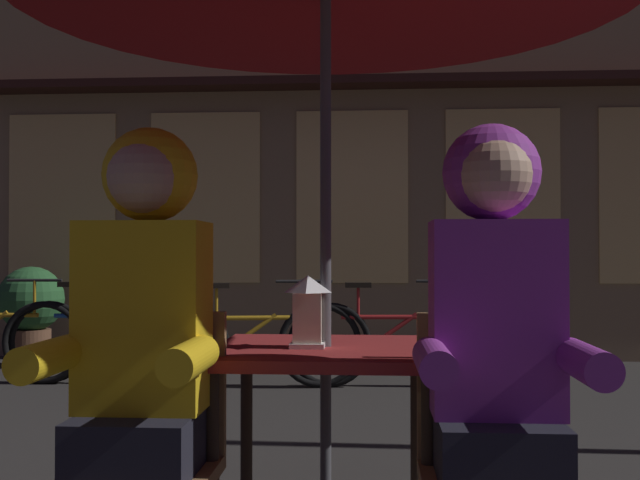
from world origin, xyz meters
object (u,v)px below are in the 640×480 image
object	(u,v)px
cafe_table	(326,378)
bicycle_third	(253,344)
potted_plant	(31,307)
person_right_hooded	(496,327)
chair_left	(147,450)
bicycle_fourth	(394,343)
person_left_hooded	(142,325)
bicycle_second	(106,341)
chair_right	(494,456)
lantern	(308,310)

from	to	relation	value
cafe_table	bicycle_third	world-z (taller)	bicycle_third
cafe_table	potted_plant	bearing A→B (deg)	124.10
person_right_hooded	potted_plant	bearing A→B (deg)	125.63
bicycle_third	chair_left	bearing A→B (deg)	-85.71
chair_left	bicycle_fourth	world-z (taller)	chair_left
chair_left	person_right_hooded	size ratio (longest dim) A/B	0.62
person_right_hooded	potted_plant	xyz separation A→B (m)	(-3.47, 4.85, -0.30)
person_left_hooded	person_right_hooded	world-z (taller)	same
chair_left	person_right_hooded	world-z (taller)	person_right_hooded
person_left_hooded	bicycle_second	bearing A→B (deg)	110.64
cafe_table	chair_left	xyz separation A→B (m)	(-0.48, -0.37, -0.15)
cafe_table	bicycle_fourth	xyz separation A→B (m)	(0.32, 3.53, -0.29)
potted_plant	person_right_hooded	bearing A→B (deg)	-54.37
chair_right	bicycle_third	size ratio (longest dim) A/B	0.52
lantern	potted_plant	distance (m)	5.35
bicycle_second	potted_plant	size ratio (longest dim) A/B	1.83
chair_right	bicycle_fourth	bearing A→B (deg)	92.31
chair_left	chair_right	bearing A→B (deg)	0.00
bicycle_fourth	potted_plant	world-z (taller)	potted_plant
chair_right	person_right_hooded	bearing A→B (deg)	-90.00
lantern	person_left_hooded	bearing A→B (deg)	-137.32
bicycle_second	person_left_hooded	bearing A→B (deg)	-69.36
cafe_table	chair_left	size ratio (longest dim) A/B	0.85
cafe_table	chair_right	distance (m)	0.62
lantern	bicycle_fourth	world-z (taller)	lantern
bicycle_second	bicycle_fourth	size ratio (longest dim) A/B	1.00
person_left_hooded	bicycle_fourth	xyz separation A→B (m)	(0.80, 3.96, -0.50)
cafe_table	person_left_hooded	distance (m)	0.67
person_right_hooded	bicycle_fourth	xyz separation A→B (m)	(-0.16, 3.96, -0.50)
lantern	chair_left	xyz separation A→B (m)	(-0.42, -0.33, -0.37)
lantern	bicycle_second	distance (m)	4.05
chair_left	chair_right	size ratio (longest dim) A/B	1.00
lantern	chair_right	xyz separation A→B (m)	(0.54, -0.33, -0.37)
bicycle_third	cafe_table	bearing A→B (deg)	-77.31
lantern	bicycle_fourth	distance (m)	3.62
bicycle_second	lantern	bearing A→B (deg)	-61.71
bicycle_second	person_right_hooded	bearing A→B (deg)	-58.16
cafe_table	bicycle_third	size ratio (longest dim) A/B	0.44
chair_right	person_left_hooded	bearing A→B (deg)	-176.61
lantern	person_right_hooded	distance (m)	0.66
person_left_hooded	bicycle_fourth	distance (m)	4.07
chair_left	potted_plant	size ratio (longest dim) A/B	0.95
cafe_table	potted_plant	distance (m)	5.34
bicycle_second	chair_left	bearing A→B (deg)	-69.08
bicycle_fourth	potted_plant	xyz separation A→B (m)	(-3.32, 0.89, 0.20)
chair_left	person_left_hooded	size ratio (longest dim) A/B	0.62
person_right_hooded	potted_plant	size ratio (longest dim) A/B	1.52
cafe_table	bicycle_second	bearing A→B (deg)	119.23
person_right_hooded	person_left_hooded	bearing A→B (deg)	180.00
chair_right	potted_plant	distance (m)	5.92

